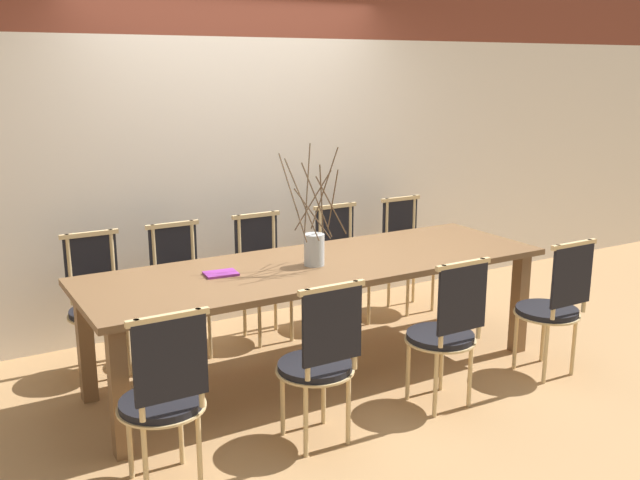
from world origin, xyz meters
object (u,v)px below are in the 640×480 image
at_px(dining_table, 320,275).
at_px(chair_far_center, 264,274).
at_px(chair_near_center, 446,329).
at_px(vase_centerpiece, 314,245).
at_px(book_stack, 221,274).

bearing_deg(dining_table, chair_far_center, 91.64).
xyz_separation_m(chair_near_center, vase_centerpiece, (-0.46, 0.75, 0.40)).
bearing_deg(vase_centerpiece, chair_far_center, 87.31).
bearing_deg(vase_centerpiece, dining_table, 27.77).
bearing_deg(chair_far_center, chair_near_center, 105.08).
height_order(chair_near_center, book_stack, chair_near_center).
relative_size(chair_far_center, book_stack, 4.47).
height_order(dining_table, vase_centerpiece, vase_centerpiece).
distance_m(vase_centerpiece, book_stack, 0.62).
height_order(chair_near_center, chair_far_center, same).
distance_m(chair_far_center, vase_centerpiece, 0.91).
distance_m(dining_table, book_stack, 0.67).
height_order(chair_far_center, vase_centerpiece, vase_centerpiece).
relative_size(chair_far_center, vase_centerpiece, 1.22).
bearing_deg(vase_centerpiece, chair_near_center, -58.50).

